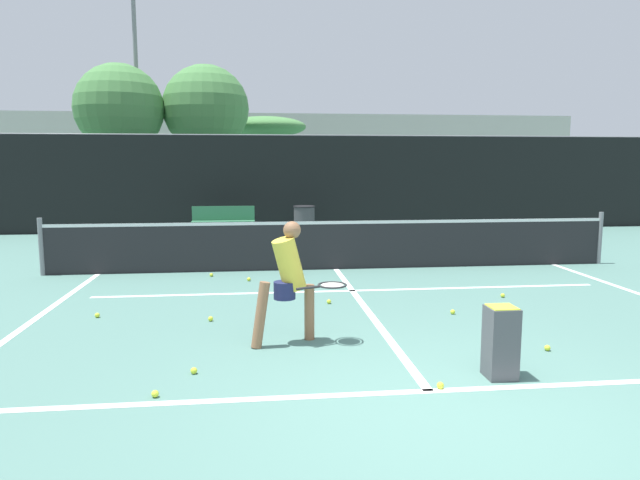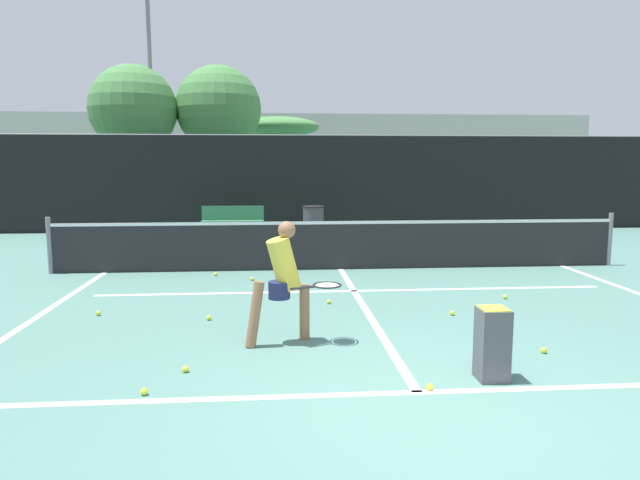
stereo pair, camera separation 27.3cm
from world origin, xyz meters
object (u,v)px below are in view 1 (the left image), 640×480
courtside_bench (223,220)px  parked_car (168,206)px  player_practicing (289,277)px  ball_hopper (501,340)px  trash_bin (304,220)px

courtside_bench → parked_car: size_ratio=0.41×
player_practicing → courtside_bench: 9.77m
parked_car → courtside_bench: bearing=-58.8°
ball_hopper → trash_bin: size_ratio=0.84×
ball_hopper → trash_bin: 11.17m
courtside_bench → trash_bin: (2.29, 0.14, -0.05)m
player_practicing → trash_bin: 9.88m
trash_bin → courtside_bench: bearing=-176.5°
ball_hopper → player_practicing: bearing=146.5°
ball_hopper → trash_bin: trash_bin is taller
ball_hopper → courtside_bench: courtside_bench is taller
trash_bin → ball_hopper: bearing=-85.1°
parked_car → player_practicing: bearing=-75.8°
player_practicing → parked_car: parked_car is taller
player_practicing → ball_hopper: bearing=-55.4°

